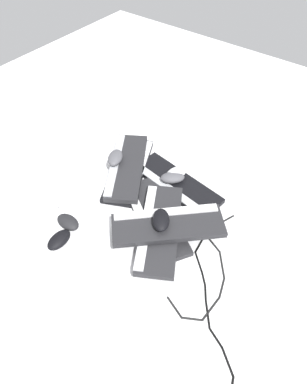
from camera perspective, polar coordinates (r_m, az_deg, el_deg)
ground_plane at (r=1.51m, az=0.67°, el=-2.26°), size 3.20×3.20×0.00m
keyboard_0 at (r=1.65m, az=-4.04°, el=3.71°), size 0.33×0.46×0.03m
keyboard_1 at (r=1.45m, az=0.17°, el=-4.31°), size 0.45×0.36×0.03m
keyboard_2 at (r=1.58m, az=3.77°, el=1.33°), size 0.46×0.21×0.03m
keyboard_3 at (r=1.62m, az=-4.55°, el=4.30°), size 0.36×0.45×0.03m
keyboard_4 at (r=1.38m, az=0.97°, el=-6.00°), size 0.35×0.46×0.03m
keyboard_5 at (r=1.35m, az=2.42°, el=-5.47°), size 0.42×0.41×0.03m
mouse_0 at (r=1.56m, az=3.18°, el=2.41°), size 0.13×0.12×0.04m
mouse_1 at (r=1.62m, az=-6.40°, el=5.71°), size 0.11×0.13×0.04m
mouse_2 at (r=1.43m, az=-15.48°, el=-7.68°), size 0.07×0.11×0.04m
mouse_3 at (r=1.56m, az=-15.92°, el=-1.56°), size 0.10×0.13×0.04m
mouse_4 at (r=1.32m, az=1.26°, el=-4.67°), size 0.12×0.13×0.04m
mouse_5 at (r=1.47m, az=-14.07°, el=-4.88°), size 0.11×0.07×0.04m
mouse_6 at (r=1.58m, az=3.83°, el=3.20°), size 0.09×0.12×0.04m
cable_0 at (r=1.28m, az=9.44°, el=-17.88°), size 0.38×0.48×0.01m
cable_1 at (r=1.34m, az=9.48°, el=-12.59°), size 0.19×0.51×0.01m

